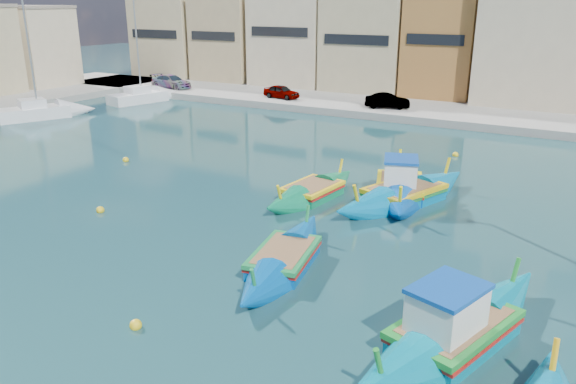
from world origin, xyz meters
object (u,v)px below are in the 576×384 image
Objects in this scene: yacht_north at (153,96)px; yacht_midnorth at (55,112)px; luzzu_cyan_mid at (404,196)px; luzzu_blue_south at (284,260)px; luzzu_blue_cabin at (399,188)px; church_block at (553,7)px; luzzu_green at (312,193)px; luzzu_turquoise_cabin at (454,333)px.

yacht_midnorth is (-1.62, -9.83, 0.02)m from yacht_north.
luzzu_cyan_mid is 33.45m from yacht_north.
yacht_midnorth is (-29.65, 14.38, 0.18)m from luzzu_blue_south.
luzzu_blue_cabin is 9.41m from luzzu_blue_south.
church_block reaches higher than luzzu_green.
luzzu_blue_south is at bearing -70.72° from luzzu_green.
yacht_north is (-29.11, 14.87, 0.03)m from luzzu_blue_cabin.
luzzu_cyan_mid is at bearing -27.79° from yacht_north.
church_block is at bearing 83.73° from luzzu_blue_south.
luzzu_green is 28.16m from yacht_midnorth.
yacht_midnorth reaches higher than luzzu_blue_cabin.
luzzu_turquoise_cabin is 12.59m from luzzu_green.
luzzu_green is 0.73× the size of yacht_north.
luzzu_blue_south is (-1.08, -9.35, -0.13)m from luzzu_blue_cabin.
luzzu_green is (-4.02, -1.58, -0.04)m from luzzu_cyan_mid.
luzzu_blue_cabin is (-3.06, -28.27, -8.03)m from church_block.
yacht_midnorth reaches higher than luzzu_cyan_mid.
church_block is at bearing 34.52° from yacht_midnorth.
yacht_midnorth is at bearing 164.88° from luzzu_green.
yacht_north is at bearing 152.94° from luzzu_blue_cabin.
luzzu_blue_cabin is at bearing -96.17° from church_block.
yacht_midnorth is (-31.21, 5.76, 0.13)m from luzzu_cyan_mid.
luzzu_blue_cabin is 0.94× the size of luzzu_cyan_mid.
luzzu_blue_cabin is at bearing 123.65° from luzzu_cyan_mid.
luzzu_blue_south is 0.80× the size of yacht_north.
luzzu_blue_south is at bearing 163.67° from luzzu_turquoise_cabin.
luzzu_cyan_mid is (-2.58, -29.00, -8.12)m from church_block.
luzzu_blue_cabin is 32.69m from yacht_north.
luzzu_cyan_mid is at bearing 79.76° from luzzu_blue_south.
luzzu_blue_cabin is (-5.34, 11.23, 0.01)m from luzzu_turquoise_cabin.
yacht_midnorth is at bearing 155.73° from luzzu_turquoise_cabin.
luzzu_turquoise_cabin is 1.02× the size of luzzu_cyan_mid.
luzzu_green is (-3.54, -2.31, -0.13)m from luzzu_blue_cabin.
church_block is at bearing 84.92° from luzzu_cyan_mid.
luzzu_turquoise_cabin is 1.18× the size of luzzu_blue_south.
luzzu_turquoise_cabin is 11.58m from luzzu_cyan_mid.
yacht_midnorth is (-30.73, 5.04, 0.05)m from luzzu_blue_cabin.
luzzu_turquoise_cabin is at bearing -24.27° from yacht_midnorth.
yacht_north is at bearing 139.18° from luzzu_blue_south.
yacht_midnorth reaches higher than luzzu_turquoise_cabin.
luzzu_cyan_mid is 0.93× the size of yacht_north.
luzzu_cyan_mid is (0.48, -0.72, -0.09)m from luzzu_blue_cabin.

